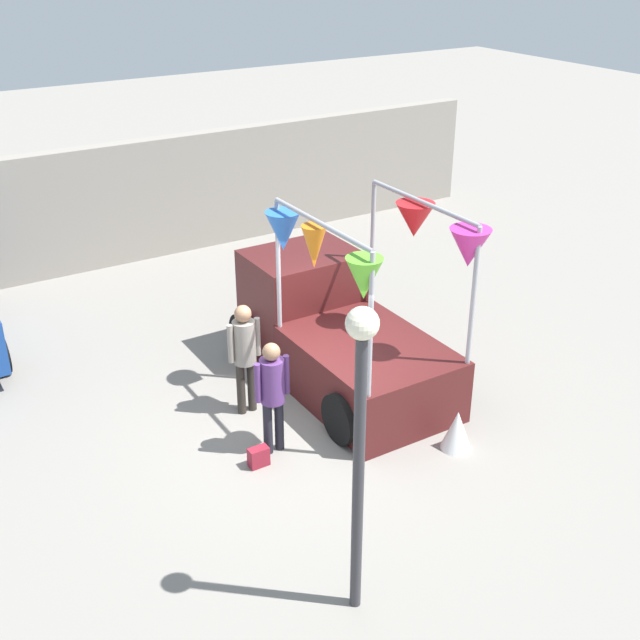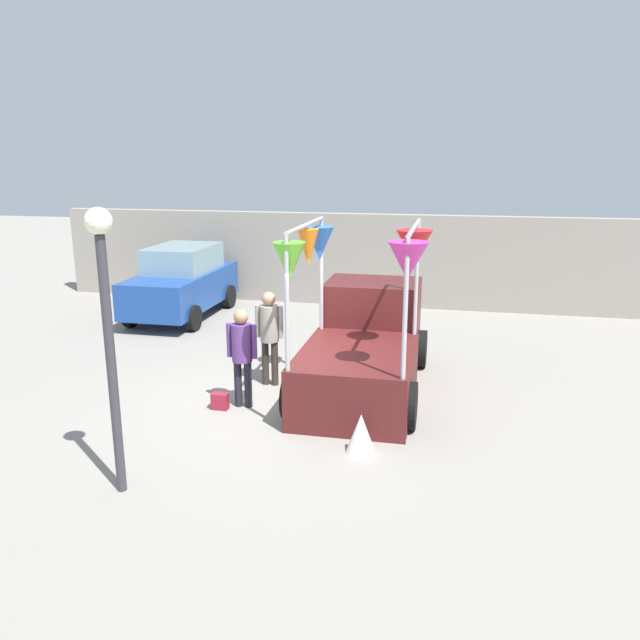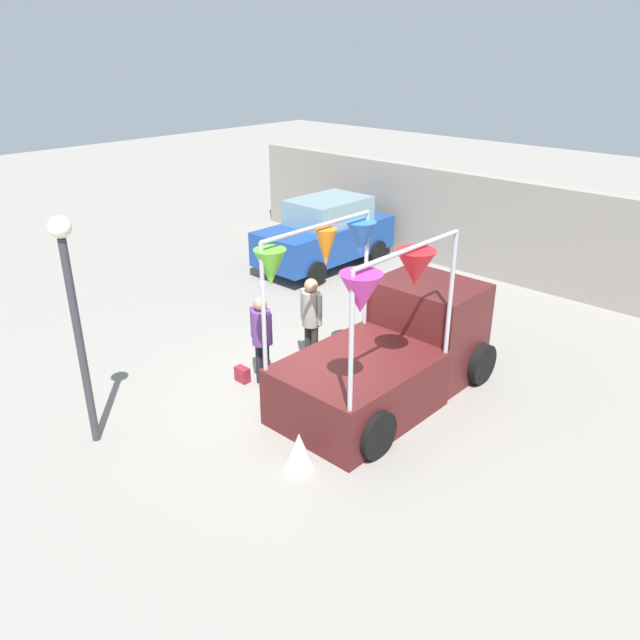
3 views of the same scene
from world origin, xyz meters
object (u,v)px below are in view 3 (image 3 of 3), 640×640
at_px(person_vendor, 311,314).
at_px(street_lamp, 72,300).
at_px(handbag, 242,374).
at_px(person_customer, 261,333).
at_px(parked_car, 326,233).
at_px(folded_kite_bundle_white, 299,451).
at_px(vendor_truck, 395,347).

bearing_deg(person_vendor, street_lamp, -100.56).
bearing_deg(handbag, person_customer, 29.74).
relative_size(parked_car, person_customer, 2.35).
bearing_deg(handbag, street_lamp, -95.54).
distance_m(person_vendor, handbag, 1.69).
height_order(street_lamp, folded_kite_bundle_white, street_lamp).
distance_m(parked_car, person_customer, 6.65).
xyz_separation_m(parked_car, person_customer, (3.61, -5.59, 0.09)).
height_order(vendor_truck, folded_kite_bundle_white, vendor_truck).
relative_size(vendor_truck, person_customer, 2.44).
bearing_deg(folded_kite_bundle_white, street_lamp, -149.56).
height_order(parked_car, street_lamp, street_lamp).
relative_size(vendor_truck, folded_kite_bundle_white, 6.92).
xyz_separation_m(vendor_truck, street_lamp, (-2.50, -4.37, 1.48)).
xyz_separation_m(vendor_truck, handbag, (-2.23, -1.60, -0.75)).
height_order(person_customer, street_lamp, street_lamp).
height_order(vendor_truck, handbag, vendor_truck).
relative_size(vendor_truck, street_lamp, 1.16).
bearing_deg(parked_car, person_customer, -57.16).
distance_m(handbag, street_lamp, 3.57).
bearing_deg(street_lamp, folded_kite_bundle_white, 30.44).
bearing_deg(folded_kite_bundle_white, parked_car, 130.22).
bearing_deg(vendor_truck, street_lamp, -119.79).
height_order(person_vendor, folded_kite_bundle_white, person_vendor).
distance_m(vendor_truck, handbag, 2.85).
relative_size(street_lamp, folded_kite_bundle_white, 5.99).
distance_m(person_vendor, folded_kite_bundle_white, 3.28).
xyz_separation_m(person_customer, person_vendor, (0.14, 1.12, 0.05)).
height_order(parked_car, person_customer, parked_car).
bearing_deg(person_vendor, person_customer, -97.34).
height_order(vendor_truck, person_customer, vendor_truck).
height_order(person_customer, handbag, person_customer).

